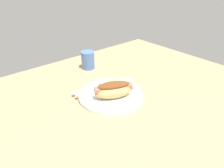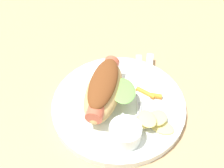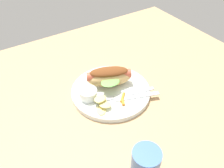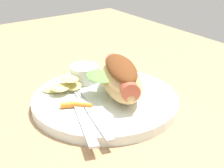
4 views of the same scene
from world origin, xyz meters
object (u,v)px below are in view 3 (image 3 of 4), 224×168
(knife, at_px, (137,96))
(chips_pile, at_px, (102,103))
(carrot_garnish, at_px, (123,99))
(fork, at_px, (131,94))
(plate, at_px, (110,91))
(sauce_ramekin, at_px, (88,94))
(hot_dog, at_px, (109,76))
(drinking_cup, at_px, (145,164))

(knife, xyz_separation_m, chips_pile, (-0.11, 0.02, 0.01))
(carrot_garnish, bearing_deg, chips_pile, 168.05)
(fork, bearing_deg, chips_pile, 11.51)
(plate, height_order, knife, knife)
(plate, xyz_separation_m, sauce_ramekin, (-0.08, 0.00, 0.02))
(sauce_ramekin, bearing_deg, fork, -25.75)
(carrot_garnish, bearing_deg, knife, -13.81)
(plate, bearing_deg, hot_dog, 66.04)
(plate, height_order, sauce_ramekin, sauce_ramekin)
(hot_dog, bearing_deg, drinking_cup, 96.90)
(knife, height_order, chips_pile, chips_pile)
(fork, bearing_deg, drinking_cup, 74.87)
(chips_pile, bearing_deg, plate, 40.17)
(hot_dog, height_order, chips_pile, hot_dog)
(plate, distance_m, drinking_cup, 0.29)
(sauce_ramekin, relative_size, drinking_cup, 0.62)
(fork, distance_m, carrot_garnish, 0.04)
(knife, height_order, carrot_garnish, carrot_garnish)
(knife, relative_size, chips_pile, 1.83)
(knife, xyz_separation_m, drinking_cup, (-0.13, -0.20, 0.03))
(plate, bearing_deg, fork, -53.16)
(knife, height_order, drinking_cup, drinking_cup)
(plate, relative_size, hot_dog, 1.59)
(sauce_ramekin, relative_size, chips_pile, 0.70)
(fork, bearing_deg, plate, -39.28)
(fork, bearing_deg, sauce_ramekin, -11.87)
(carrot_garnish, xyz_separation_m, drinking_cup, (-0.09, -0.21, 0.02))
(plate, distance_m, fork, 0.07)
(carrot_garnish, height_order, drinking_cup, drinking_cup)
(plate, xyz_separation_m, carrot_garnish, (0.00, -0.06, 0.01))
(knife, relative_size, carrot_garnish, 3.08)
(sauce_ramekin, bearing_deg, hot_dog, 12.90)
(sauce_ramekin, height_order, drinking_cup, drinking_cup)
(plate, height_order, chips_pile, chips_pile)
(hot_dog, distance_m, drinking_cup, 0.31)
(sauce_ramekin, xyz_separation_m, drinking_cup, (-0.01, -0.28, 0.01))
(hot_dog, height_order, carrot_garnish, hot_dog)
(plate, distance_m, hot_dog, 0.05)
(plate, bearing_deg, drinking_cup, -106.56)
(plate, relative_size, fork, 1.56)
(plate, height_order, carrot_garnish, carrot_garnish)
(fork, height_order, knife, same)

